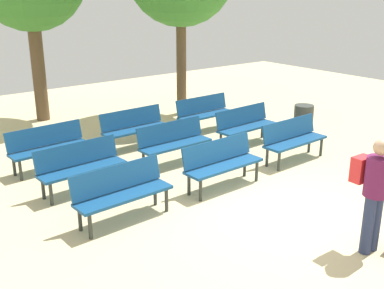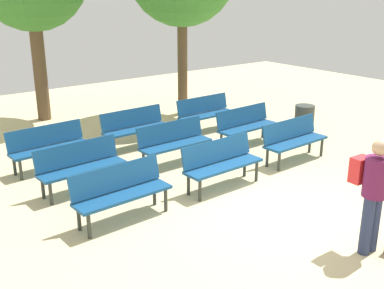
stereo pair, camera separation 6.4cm
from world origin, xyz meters
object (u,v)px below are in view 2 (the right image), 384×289
at_px(bench_r2_c0, 49,145).
at_px(bench_r0_c2, 293,138).
at_px(bench_r1_c0, 80,164).
at_px(bench_r2_c1, 135,126).
at_px(bench_r1_c2, 246,124).
at_px(trash_bin, 304,122).
at_px(bench_r0_c0, 121,190).
at_px(bench_r1_c1, 174,140).
at_px(bench_r0_c1, 221,161).
at_px(bench_r2_c2, 205,112).
at_px(visitor_with_backpack, 373,189).

bearing_deg(bench_r2_c0, bench_r0_c2, -35.38).
distance_m(bench_r0_c2, bench_r1_c0, 4.44).
bearing_deg(bench_r2_c1, bench_r1_c2, -35.18).
height_order(bench_r1_c2, trash_bin, bench_r1_c2).
distance_m(bench_r0_c0, trash_bin, 5.65).
xyz_separation_m(bench_r1_c1, trash_bin, (3.45, -0.58, -0.08)).
relative_size(bench_r0_c0, bench_r1_c2, 1.00).
bearing_deg(bench_r1_c2, bench_r1_c0, 178.94).
height_order(bench_r0_c1, bench_r2_c0, same).
xyz_separation_m(bench_r0_c0, bench_r2_c2, (4.15, 2.97, 0.00)).
bearing_deg(bench_r0_c1, visitor_with_backpack, -88.33).
height_order(bench_r0_c1, bench_r0_c2, same).
bearing_deg(bench_r1_c1, visitor_with_backpack, -88.95).
distance_m(bench_r0_c1, bench_r2_c0, 3.57).
bearing_deg(bench_r2_c1, bench_r0_c1, -90.32).
relative_size(bench_r0_c1, bench_r0_c2, 1.00).
xyz_separation_m(bench_r1_c0, trash_bin, (5.58, -0.49, -0.08)).
xyz_separation_m(bench_r0_c1, visitor_with_backpack, (0.14, -2.94, 0.43)).
distance_m(bench_r1_c2, trash_bin, 1.51).
xyz_separation_m(bench_r0_c2, bench_r1_c2, (-0.04, 1.40, 0.00)).
bearing_deg(bench_r2_c0, bench_r1_c0, -91.28).
bearing_deg(visitor_with_backpack, bench_r0_c0, -50.19).
height_order(bench_r2_c0, bench_r2_c2, same).
bearing_deg(bench_r1_c1, bench_r2_c0, 148.11).
relative_size(bench_r2_c0, bench_r2_c2, 1.01).
distance_m(bench_r0_c1, bench_r2_c1, 2.96).
relative_size(bench_r2_c1, bench_r2_c2, 1.00).
relative_size(bench_r0_c1, bench_r2_c2, 1.00).
height_order(bench_r0_c1, bench_r2_c1, same).
bearing_deg(bench_r2_c1, trash_bin, -30.98).
relative_size(bench_r0_c2, bench_r2_c0, 0.99).
height_order(bench_r2_c1, bench_r2_c2, same).
distance_m(bench_r2_c0, bench_r2_c2, 4.20).
bearing_deg(visitor_with_backpack, bench_r2_c0, -65.96).
bearing_deg(bench_r0_c0, bench_r1_c1, 33.89).
xyz_separation_m(bench_r0_c1, bench_r2_c2, (2.05, 2.97, 0.00)).
distance_m(bench_r1_c2, bench_r2_c1, 2.58).
bearing_deg(bench_r2_c0, bench_r2_c1, 0.16).
height_order(bench_r1_c1, bench_r1_c2, same).
distance_m(bench_r0_c2, bench_r1_c2, 1.40).
relative_size(bench_r2_c1, visitor_with_backpack, 0.98).
distance_m(bench_r2_c1, bench_r2_c2, 2.10).
height_order(bench_r1_c2, bench_r2_c1, same).
xyz_separation_m(bench_r0_c1, bench_r2_c0, (-2.14, 2.85, 0.00)).
bearing_deg(bench_r2_c2, visitor_with_backpack, -108.92).
bearing_deg(bench_r1_c2, bench_r2_c2, 89.19).
distance_m(bench_r0_c2, bench_r2_c0, 5.07).
distance_m(bench_r0_c1, bench_r1_c1, 1.53).
distance_m(bench_r1_c1, bench_r2_c2, 2.49).
relative_size(bench_r0_c1, bench_r2_c0, 0.99).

